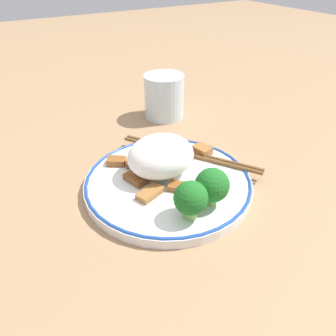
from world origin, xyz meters
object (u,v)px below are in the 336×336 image
at_px(broccoli_back_left, 191,199).
at_px(chopsticks, 189,153).
at_px(plate, 168,182).
at_px(broccoli_back_center, 212,186).
at_px(drinking_glass, 164,96).

relative_size(broccoli_back_left, chopsticks, 0.24).
bearing_deg(broccoli_back_left, plate, -101.58).
relative_size(plate, chopsticks, 1.16).
height_order(broccoli_back_center, drinking_glass, drinking_glass).
bearing_deg(drinking_glass, plate, 60.95).
bearing_deg(broccoli_back_center, drinking_glass, -108.80).
xyz_separation_m(broccoli_back_left, drinking_glass, (-0.13, -0.29, 0.00)).
relative_size(broccoli_back_center, drinking_glass, 0.60).
bearing_deg(chopsticks, broccoli_back_center, 69.07).
xyz_separation_m(broccoli_back_left, broccoli_back_center, (-0.04, -0.01, 0.00)).
bearing_deg(broccoli_back_center, broccoli_back_left, 10.68).
distance_m(broccoli_back_center, chopsticks, 0.12).
height_order(plate, chopsticks, chopsticks).
distance_m(plate, broccoli_back_left, 0.09).
bearing_deg(drinking_glass, chopsticks, 72.62).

